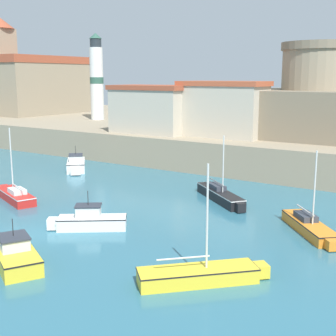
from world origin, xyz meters
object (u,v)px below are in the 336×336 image
Objects in this scene: motorboat_white_1 at (76,164)px; harbor_shed_far_end at (152,109)px; fortress at (318,104)px; harbor_shed_mid_row at (223,109)px; motorboat_yellow_5 at (15,253)px; sailboat_orange_6 at (310,226)px; sailboat_black_0 at (220,195)px; sailboat_yellow_4 at (201,274)px; lighthouse at (97,78)px; sailboat_red_2 at (15,195)px; church at (35,81)px; motorboat_white_3 at (90,220)px.

harbor_shed_far_end reaches higher than motorboat_white_1.
harbor_shed_mid_row is (-8.00, -6.33, -0.43)m from fortress.
motorboat_yellow_5 is 30.17m from harbor_shed_mid_row.
motorboat_white_1 is 0.54× the size of harbor_shed_mid_row.
harbor_shed_far_end reaches higher than sailboat_orange_6.
sailboat_black_0 is 14.69m from sailboat_yellow_4.
sailboat_black_0 reaches higher than motorboat_yellow_5.
lighthouse is at bearing 146.51° from sailboat_black_0.
sailboat_red_2 is at bearing -68.33° from motorboat_white_1.
sailboat_black_0 is at bearing 79.61° from motorboat_yellow_5.
harbor_shed_mid_row is (11.24, 10.28, 5.42)m from motorboat_white_1.
lighthouse is 25.28m from harbor_shed_mid_row.
church reaches higher than lighthouse.
motorboat_white_3 is 13.54m from sailboat_orange_6.
motorboat_yellow_5 is at bearing -130.22° from sailboat_orange_6.
lighthouse is (-32.00, 1.01, 2.59)m from fortress.
harbor_shed_mid_row is 8.13m from harbor_shed_far_end.
sailboat_black_0 is 1.12× the size of sailboat_orange_6.
lighthouse is (-12.76, 17.62, 8.45)m from motorboat_white_1.
sailboat_red_2 is 1.12× the size of sailboat_orange_6.
sailboat_red_2 is at bearing -118.17° from fortress.
sailboat_yellow_4 is at bearing -50.68° from harbor_shed_far_end.
motorboat_yellow_5 is at bearing -53.43° from lighthouse.
sailboat_yellow_4 is 65.30m from church.
harbor_shed_mid_row is at bearing 72.26° from sailboat_red_2.
harbor_shed_far_end is (-16.00, -7.76, -0.67)m from fortress.
lighthouse is (-27.31, 36.82, 8.52)m from motorboat_yellow_5.
harbor_shed_mid_row reaches higher than motorboat_yellow_5.
fortress reaches higher than sailboat_red_2.
harbor_shed_mid_row is (-12.30, 26.20, 5.63)m from sailboat_yellow_4.
motorboat_white_1 is at bearing -54.07° from lighthouse.
motorboat_white_3 reaches higher than motorboat_yellow_5.
motorboat_white_1 is 26.08m from fortress.
motorboat_white_1 is at bearing 171.97° from sailboat_black_0.
motorboat_white_1 is (-17.61, 2.48, 0.14)m from sailboat_black_0.
sailboat_orange_6 is 0.59× the size of harbor_shed_mid_row.
sailboat_yellow_4 is at bearing -34.68° from church.
harbor_shed_far_end is at bearing -28.71° from lighthouse.
motorboat_white_1 is at bearing 136.94° from motorboat_white_3.
church is (-29.75, 20.94, 7.87)m from motorboat_white_1.
sailboat_red_2 reaches higher than motorboat_yellow_5.
fortress is (14.83, 27.69, 6.05)m from sailboat_red_2.
sailboat_yellow_4 is 10.00m from sailboat_orange_6.
church reaches higher than harbor_shed_mid_row.
motorboat_white_3 is at bearing -37.86° from church.
fortress is at bearing 79.84° from motorboat_white_3.
harbor_shed_far_end reaches higher than sailboat_red_2.
church is (-53.28, 36.87, 8.08)m from sailboat_yellow_4.
sailboat_orange_6 is at bearing -26.08° from church.
sailboat_red_2 is 19.73m from sailboat_yellow_4.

